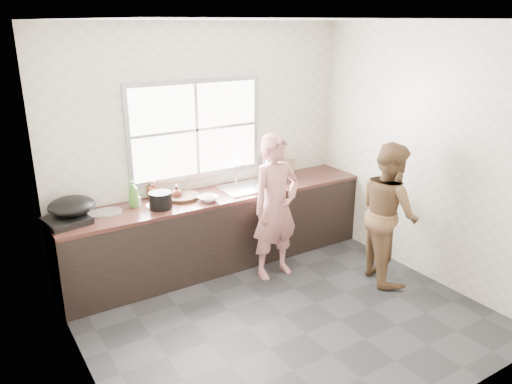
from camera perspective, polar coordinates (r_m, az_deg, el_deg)
floor at (r=4.97m, az=3.12°, el=-13.90°), size 3.60×3.20×0.01m
ceiling at (r=4.18m, az=3.81°, el=19.14°), size 3.60×3.20×0.01m
wall_back at (r=5.72m, az=-5.99°, el=5.30°), size 3.60×0.01×2.70m
wall_left at (r=3.70m, az=-20.03°, el=-3.48°), size 0.01×3.20×2.70m
wall_right at (r=5.60m, az=18.68°, el=4.10°), size 0.01×3.20×2.70m
wall_front at (r=3.31m, az=19.89°, el=-6.10°), size 3.60×0.01×2.70m
cabinet at (r=5.75m, az=-4.27°, el=-4.46°), size 3.60×0.62×0.82m
countertop at (r=5.59m, az=-4.37°, el=-0.41°), size 3.60×0.64×0.04m
sink at (r=5.75m, az=-1.30°, el=0.44°), size 0.55×0.45×0.02m
faucet at (r=5.87m, az=-2.32°, el=2.30°), size 0.02×0.02×0.30m
window_frame at (r=5.62m, az=-6.91°, el=7.12°), size 1.60×0.05×1.10m
window_glazing at (r=5.60m, az=-6.80°, el=7.07°), size 1.50×0.01×1.00m
woman at (r=5.38m, az=2.25°, el=-2.27°), size 0.56×0.38×1.49m
person_side at (r=5.49m, az=14.90°, el=-2.26°), size 0.79×0.89×1.52m
cutting_board at (r=5.49m, az=-8.52°, el=-0.52°), size 0.46×0.46×0.04m
cleaver at (r=5.46m, az=-8.78°, el=-0.37°), size 0.20×0.18×0.01m
bowl_mince at (r=5.37m, az=-5.49°, el=-0.75°), size 0.27×0.27×0.05m
bowl_crabs at (r=5.97m, az=2.53°, el=1.37°), size 0.23×0.23×0.05m
bowl_held at (r=5.73m, az=0.78°, el=0.62°), size 0.22×0.22×0.06m
black_pot at (r=5.21m, az=-10.85°, el=-0.94°), size 0.27×0.27×0.17m
plate_food at (r=5.29m, az=-11.17°, el=-1.54°), size 0.29×0.29×0.02m
bottle_green at (r=5.30m, az=-13.84°, el=-0.18°), size 0.14×0.14×0.28m
bottle_brown_tall at (r=5.49m, az=-11.67°, el=0.15°), size 0.10×0.10×0.19m
bottle_brown_short at (r=5.44m, az=-9.06°, el=-0.11°), size 0.14×0.14×0.15m
glass_jar at (r=5.33m, az=-13.38°, el=-1.07°), size 0.09×0.09×0.10m
burner at (r=5.09m, az=-20.84°, el=-3.06°), size 0.45×0.45×0.06m
wok at (r=5.12m, az=-20.32°, el=-1.49°), size 0.58×0.58×0.17m
dish_rack at (r=6.09m, az=2.39°, el=2.79°), size 0.40×0.32×0.27m
pot_lid_left at (r=5.24m, az=-17.37°, el=-2.33°), size 0.33×0.33×0.01m
pot_lid_right at (r=5.24m, az=-16.51°, el=-2.23°), size 0.34×0.34×0.01m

